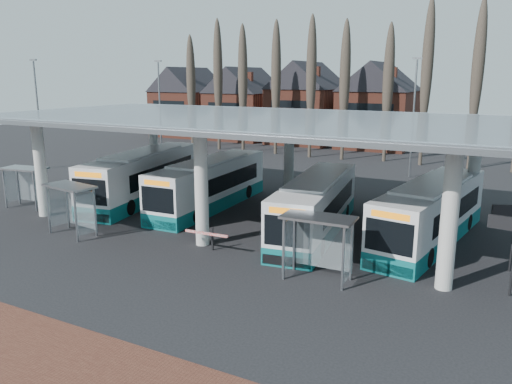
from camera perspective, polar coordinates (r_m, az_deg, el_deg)
The scene contains 15 objects.
ground at distance 24.63m, azimuth -9.36°, elevation -7.59°, with size 140.00×140.00×0.00m, color black.
station_canopy at distance 29.95m, azimuth -0.47°, elevation 7.45°, with size 32.00×16.00×6.34m.
poplar_row at distance 53.17m, azimuth 12.72°, elevation 12.93°, with size 45.10×1.10×14.50m.
townhouse_row at distance 69.10m, azimuth 2.19°, elevation 10.84°, with size 36.80×10.30×12.25m.
lamp_post_a at distance 51.60m, azimuth -10.92°, elevation 9.19°, with size 0.80×0.16×10.17m.
lamp_post_b at distance 45.12m, azimuth 17.54°, elevation 8.30°, with size 0.80×0.16×10.17m.
lamp_post_d at distance 51.57m, azimuth -23.63°, elevation 8.34°, with size 0.80×0.16×10.17m.
bus_0 at distance 36.43m, azimuth -12.64°, elevation 1.71°, with size 4.80×12.81×3.48m.
bus_1 at distance 33.62m, azimuth -5.23°, elevation 0.85°, with size 3.05×11.84×3.26m.
bus_2 at distance 28.16m, azimuth 6.89°, elevation -1.66°, with size 4.00×11.73×3.20m.
bus_3 at distance 28.00m, azimuth 19.39°, elevation -2.35°, with size 4.21×11.96×3.26m.
shelter_0 at distance 36.71m, azimuth -24.72°, elevation 1.45°, with size 3.12×1.88×2.73m.
shelter_1 at distance 29.31m, azimuth -20.20°, elevation -0.68°, with size 3.24×1.97×2.83m.
shelter_2 at distance 21.60m, azimuth 7.23°, elevation -4.67°, with size 3.11×1.61×2.86m.
barrier at distance 25.02m, azimuth -5.54°, elevation -4.88°, with size 2.41×0.70×1.20m.
Camera 1 is at (14.10, -18.26, 8.62)m, focal length 35.00 mm.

